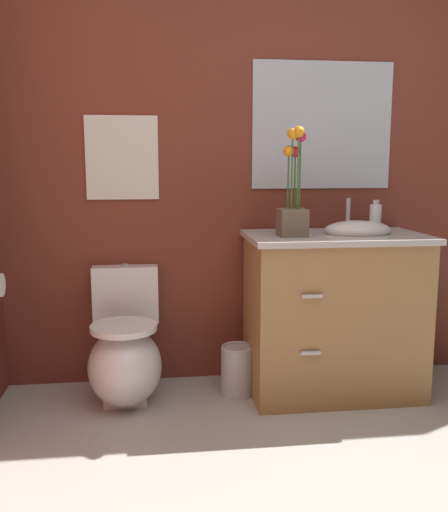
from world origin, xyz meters
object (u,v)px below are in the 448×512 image
Objects in this scene: flower_vase at (293,202)px; wall_poster at (122,158)px; wall_mirror at (322,126)px; toilet at (125,355)px; trash_bin at (238,370)px; vanity_cabinet at (334,312)px; soap_bottle at (375,217)px.

flower_vase is 1.22× the size of wall_poster.
wall_mirror is at bearing 0.00° from wall_poster.
flower_vase is at bearing -21.77° from wall_poster.
wall_mirror reaches higher than toilet.
wall_poster reaches higher than trash_bin.
vanity_cabinet is 2.34× the size of wall_poster.
flower_vase is at bearing -5.20° from toilet.
toilet is 1.55m from soap_bottle.
soap_bottle is (0.51, 0.17, -0.10)m from flower_vase.
flower_vase reaches higher than trash_bin.
vanity_cabinet is 1.91× the size of flower_vase.
wall_poster is (-0.87, 0.35, 0.22)m from flower_vase.
wall_poster is at bearing 180.00° from wall_mirror.
wall_poster is at bearing 165.28° from vanity_cabinet.
toilet is 0.66× the size of vanity_cabinet.
toilet is 1.06m from wall_poster.
wall_poster reaches higher than flower_vase.
trash_bin is at bearing -24.38° from wall_poster.
trash_bin is 0.34× the size of wall_mirror.
wall_poster is (-0.60, 0.27, 1.13)m from trash_bin.
vanity_cabinet is 1.04m from wall_mirror.
soap_bottle is 0.38× the size of wall_poster.
soap_bottle is at bearing -33.44° from wall_mirror.
flower_vase is 0.55m from soap_bottle.
toilet is 1.53× the size of wall_poster.
soap_bottle reaches higher than toilet.
toilet is 1.14m from vanity_cabinet.
soap_bottle is at bearing -7.19° from wall_poster.
soap_bottle is 0.62× the size of trash_bin.
flower_vase is 2.02× the size of trash_bin.
wall_mirror is at bearing 146.56° from soap_bottle.
trash_bin is at bearing -172.91° from soap_bottle.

